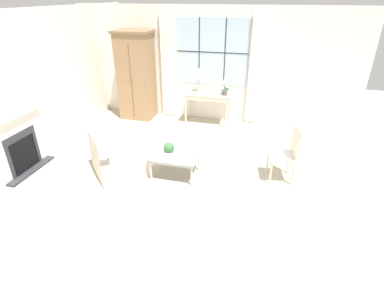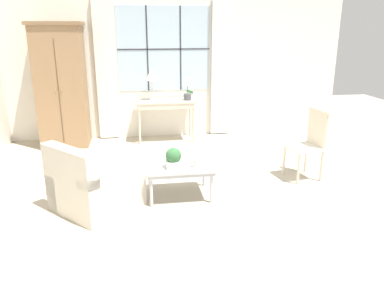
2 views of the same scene
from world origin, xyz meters
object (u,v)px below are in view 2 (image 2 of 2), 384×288
at_px(console_table, 165,105).
at_px(table_lamp, 151,76).
at_px(armchair_upholstered, 94,186).
at_px(potted_orchid, 188,91).
at_px(side_chair_wooden, 310,140).
at_px(pillar_candle, 196,163).
at_px(armoire, 62,86).
at_px(coffee_table, 179,168).
at_px(potted_plant_small, 173,158).

xyz_separation_m(console_table, table_lamp, (-0.25, 0.05, 0.56)).
bearing_deg(armchair_upholstered, potted_orchid, 61.09).
bearing_deg(table_lamp, side_chair_wooden, -46.86).
bearing_deg(console_table, armchair_upholstered, -111.41).
bearing_deg(pillar_candle, console_table, 93.27).
bearing_deg(console_table, pillar_candle, -86.73).
bearing_deg(side_chair_wooden, armchair_upholstered, -169.63).
distance_m(armoire, armchair_upholstered, 3.00).
xyz_separation_m(armchair_upholstered, coffee_table, (1.06, 0.19, 0.10)).
relative_size(table_lamp, coffee_table, 0.70).
height_order(table_lamp, pillar_candle, table_lamp).
distance_m(potted_orchid, armchair_upholstered, 3.24).
xyz_separation_m(armoire, side_chair_wooden, (3.80, -2.22, -0.54)).
relative_size(potted_plant_small, pillar_candle, 1.94).
xyz_separation_m(potted_orchid, armchair_upholstered, (-1.53, -2.77, -0.67)).
relative_size(table_lamp, pillar_candle, 4.52).
bearing_deg(console_table, potted_orchid, -5.63).
height_order(console_table, table_lamp, table_lamp).
distance_m(table_lamp, potted_orchid, 0.74).
relative_size(armoire, coffee_table, 2.61).
relative_size(coffee_table, potted_plant_small, 3.32).
bearing_deg(pillar_candle, armchair_upholstered, -177.03).
relative_size(armchair_upholstered, potted_plant_small, 4.67).
bearing_deg(pillar_candle, potted_orchid, 84.30).
height_order(side_chair_wooden, coffee_table, side_chair_wooden).
bearing_deg(side_chair_wooden, armoire, 149.73).
bearing_deg(armoire, side_chair_wooden, -30.27).
distance_m(potted_orchid, coffee_table, 2.69).
xyz_separation_m(armchair_upholstered, side_chair_wooden, (3.02, 0.55, 0.29)).
xyz_separation_m(console_table, armchair_upholstered, (-1.10, -2.81, -0.41)).
xyz_separation_m(console_table, pillar_candle, (0.16, -2.75, -0.21)).
relative_size(armoire, side_chair_wooden, 2.19).
relative_size(table_lamp, side_chair_wooden, 0.59).
bearing_deg(potted_plant_small, console_table, 87.41).
bearing_deg(armchair_upholstered, armoire, 105.81).
distance_m(console_table, coffee_table, 2.64).
xyz_separation_m(armoire, pillar_candle, (2.05, -2.71, -0.63)).
height_order(coffee_table, pillar_candle, pillar_candle).
relative_size(table_lamp, potted_plant_small, 2.33).
distance_m(armoire, potted_orchid, 2.32).
height_order(table_lamp, coffee_table, table_lamp).
relative_size(console_table, table_lamp, 1.85).
bearing_deg(potted_orchid, armchair_upholstered, -118.91).
bearing_deg(console_table, coffee_table, -90.92).
bearing_deg(potted_plant_small, pillar_candle, -6.85).
distance_m(potted_orchid, side_chair_wooden, 2.70).
relative_size(table_lamp, potted_orchid, 1.34).
xyz_separation_m(potted_orchid, potted_plant_small, (-0.55, -2.67, -0.40)).
height_order(potted_orchid, armchair_upholstered, potted_orchid).
bearing_deg(armchair_upholstered, potted_plant_small, 5.77).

